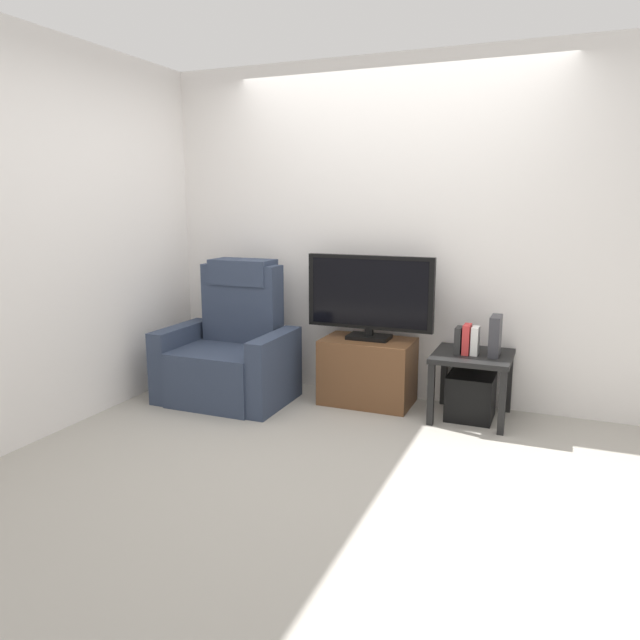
% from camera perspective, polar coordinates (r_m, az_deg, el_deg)
% --- Properties ---
extents(ground_plane, '(6.40, 6.40, 0.00)m').
position_cam_1_polar(ground_plane, '(3.92, 1.83, -11.79)').
color(ground_plane, '#9E998E').
extents(wall_back, '(6.40, 0.06, 2.60)m').
position_cam_1_polar(wall_back, '(4.69, 6.81, 8.30)').
color(wall_back, silver).
rests_on(wall_back, ground).
extents(wall_side, '(0.06, 4.48, 2.60)m').
position_cam_1_polar(wall_side, '(4.62, -20.68, 7.61)').
color(wall_side, silver).
rests_on(wall_side, ground).
extents(tv_stand, '(0.69, 0.42, 0.50)m').
position_cam_1_polar(tv_stand, '(4.63, 4.55, -4.87)').
color(tv_stand, brown).
rests_on(tv_stand, ground).
extents(television, '(0.98, 0.20, 0.64)m').
position_cam_1_polar(television, '(4.52, 4.74, 2.36)').
color(television, black).
rests_on(television, tv_stand).
extents(recliner_armchair, '(0.98, 0.78, 1.08)m').
position_cam_1_polar(recliner_armchair, '(4.77, -8.48, -2.99)').
color(recliner_armchair, '#2D384C').
rests_on(recliner_armchair, ground).
extents(side_table, '(0.54, 0.54, 0.48)m').
position_cam_1_polar(side_table, '(4.39, 14.29, -4.10)').
color(side_table, black).
rests_on(side_table, ground).
extents(subwoofer_box, '(0.32, 0.32, 0.32)m').
position_cam_1_polar(subwoofer_box, '(4.45, 14.14, -7.07)').
color(subwoofer_box, black).
rests_on(subwoofer_box, ground).
extents(book_leftmost, '(0.04, 0.13, 0.19)m').
position_cam_1_polar(book_leftmost, '(4.34, 13.05, -1.87)').
color(book_leftmost, '#262626').
rests_on(book_leftmost, side_table).
extents(book_middle, '(0.05, 0.13, 0.21)m').
position_cam_1_polar(book_middle, '(4.33, 13.79, -1.78)').
color(book_middle, red).
rests_on(book_middle, side_table).
extents(book_rightmost, '(0.05, 0.11, 0.20)m').
position_cam_1_polar(book_rightmost, '(4.32, 14.55, -1.93)').
color(book_rightmost, white).
rests_on(book_rightmost, side_table).
extents(game_console, '(0.07, 0.20, 0.28)m').
position_cam_1_polar(game_console, '(4.33, 16.34, -1.45)').
color(game_console, '#333338').
rests_on(game_console, side_table).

